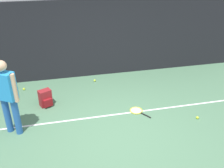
{
  "coord_description": "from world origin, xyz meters",
  "views": [
    {
      "loc": [
        -1.07,
        -4.36,
        3.59
      ],
      "look_at": [
        0.0,
        0.4,
        1.0
      ],
      "focal_mm": 41.02,
      "sensor_mm": 36.0,
      "label": 1
    }
  ],
  "objects": [
    {
      "name": "tennis_ball_near_player",
      "position": [
        2.01,
        0.07,
        0.03
      ],
      "size": [
        0.07,
        0.07,
        0.07
      ],
      "primitive_type": "sphere",
      "color": "#CCE033",
      "rests_on": "ground"
    },
    {
      "name": "ground_plane",
      "position": [
        0.0,
        0.0,
        0.0
      ],
      "size": [
        12.0,
        12.0,
        0.0
      ],
      "primitive_type": "plane",
      "color": "#4C7556"
    },
    {
      "name": "tennis_racket",
      "position": [
        0.7,
        0.68,
        0.01
      ],
      "size": [
        0.49,
        0.61,
        0.03
      ],
      "rotation": [
        0.0,
        0.0,
        2.15
      ],
      "color": "black",
      "rests_on": "ground"
    },
    {
      "name": "tennis_ball_mid_court",
      "position": [
        -0.07,
        2.52,
        0.03
      ],
      "size": [
        0.07,
        0.07,
        0.07
      ],
      "primitive_type": "sphere",
      "color": "#CCE033",
      "rests_on": "ground"
    },
    {
      "name": "backpack",
      "position": [
        -1.5,
        1.46,
        0.21
      ],
      "size": [
        0.36,
        0.36,
        0.44
      ],
      "rotation": [
        0.0,
        0.0,
        0.42
      ],
      "color": "maroon",
      "rests_on": "ground"
    },
    {
      "name": "back_fence",
      "position": [
        0.0,
        3.0,
        1.18
      ],
      "size": [
        10.0,
        0.1,
        2.36
      ],
      "primitive_type": "cube",
      "color": "black",
      "rests_on": "ground"
    },
    {
      "name": "tennis_player",
      "position": [
        -2.17,
        0.51,
        0.97
      ],
      "size": [
        0.47,
        0.4,
        1.7
      ],
      "rotation": [
        0.0,
        0.0,
        2.59
      ],
      "color": "#2659A5",
      "rests_on": "ground"
    },
    {
      "name": "court_line",
      "position": [
        0.0,
        0.66,
        0.0
      ],
      "size": [
        9.0,
        0.05,
        0.0
      ],
      "primitive_type": "cube",
      "color": "white",
      "rests_on": "ground"
    },
    {
      "name": "tennis_ball_by_fence",
      "position": [
        -2.13,
        2.43,
        0.03
      ],
      "size": [
        0.07,
        0.07,
        0.07
      ],
      "primitive_type": "sphere",
      "color": "#CCE033",
      "rests_on": "ground"
    }
  ]
}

